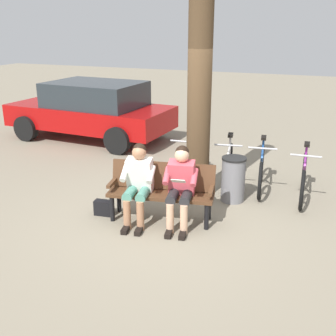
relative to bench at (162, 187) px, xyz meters
The scene contains 12 objects.
ground_plane 0.52m from the bench, 119.06° to the right, with size 40.00×40.00×0.00m, color gray.
bench is the anchor object (origin of this frame).
person_reading 0.39m from the bench, 163.04° to the left, with size 0.54×0.81×1.20m.
person_companion 0.40m from the bench, 37.30° to the left, with size 0.54×0.81×1.20m.
handbag 1.00m from the bench, 15.52° to the left, with size 0.30×0.14×0.24m, color black.
tree_trunk 1.85m from the bench, 103.63° to the right, with size 0.39×0.39×4.07m, color #4C3823.
litter_bin 1.37m from the bench, 129.09° to the right, with size 0.41×0.41×0.77m.
bicycle_silver 2.55m from the bench, 140.15° to the right, with size 0.48×1.68×0.94m.
bicycle_purple 2.17m from the bench, 123.98° to the right, with size 0.48×1.67×0.94m.
bicycle_green 1.87m from the bench, 109.16° to the right, with size 0.49×1.66×0.94m.
bicycle_red 1.72m from the bench, 85.47° to the right, with size 0.48×1.68×0.94m.
parked_car 5.07m from the bench, 46.88° to the right, with size 4.30×2.22×1.47m.
Camera 1 is at (-2.20, 5.53, 2.88)m, focal length 44.56 mm.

